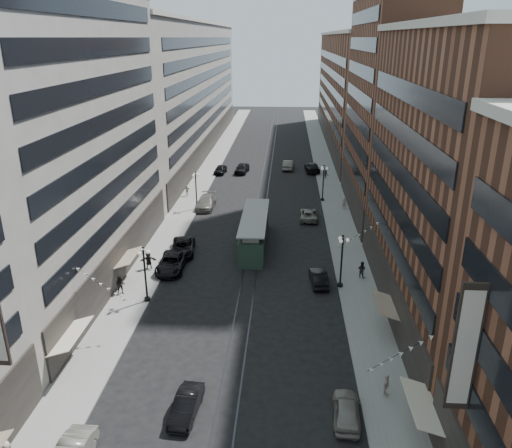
% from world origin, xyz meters
% --- Properties ---
extents(ground, '(220.00, 220.00, 0.00)m').
position_xyz_m(ground, '(0.00, 60.00, 0.00)').
color(ground, black).
rests_on(ground, ground).
extents(sidewalk_west, '(4.00, 180.00, 0.15)m').
position_xyz_m(sidewalk_west, '(-11.00, 70.00, 0.07)').
color(sidewalk_west, gray).
rests_on(sidewalk_west, ground).
extents(sidewalk_east, '(4.00, 180.00, 0.15)m').
position_xyz_m(sidewalk_east, '(11.00, 70.00, 0.07)').
color(sidewalk_east, gray).
rests_on(sidewalk_east, ground).
extents(rail_west, '(0.12, 180.00, 0.02)m').
position_xyz_m(rail_west, '(-0.70, 70.00, 0.01)').
color(rail_west, '#2D2D33').
rests_on(rail_west, ground).
extents(rail_east, '(0.12, 180.00, 0.02)m').
position_xyz_m(rail_east, '(0.70, 70.00, 0.01)').
color(rail_east, '#2D2D33').
rests_on(rail_east, ground).
extents(building_west_mid, '(8.00, 36.00, 28.00)m').
position_xyz_m(building_west_mid, '(-17.00, 33.00, 14.00)').
color(building_west_mid, '#A29C90').
rests_on(building_west_mid, ground).
extents(building_west_far, '(8.00, 90.00, 26.00)m').
position_xyz_m(building_west_far, '(-17.00, 96.00, 13.00)').
color(building_west_far, '#A29C90').
rests_on(building_west_far, ground).
extents(building_east_mid, '(8.00, 30.00, 24.00)m').
position_xyz_m(building_east_mid, '(17.00, 28.00, 12.00)').
color(building_east_mid, brown).
rests_on(building_east_mid, ground).
extents(building_east_tower, '(8.00, 26.00, 42.00)m').
position_xyz_m(building_east_tower, '(17.00, 56.00, 21.00)').
color(building_east_tower, brown).
rests_on(building_east_tower, ground).
extents(building_east_far, '(8.00, 72.00, 24.00)m').
position_xyz_m(building_east_far, '(17.00, 105.00, 12.00)').
color(building_east_far, brown).
rests_on(building_east_far, ground).
extents(lamppost_sw_far, '(1.03, 1.14, 5.52)m').
position_xyz_m(lamppost_sw_far, '(-9.20, 28.00, 3.10)').
color(lamppost_sw_far, black).
rests_on(lamppost_sw_far, sidewalk_west).
extents(lamppost_sw_mid, '(1.03, 1.14, 5.52)m').
position_xyz_m(lamppost_sw_mid, '(-9.20, 55.00, 3.10)').
color(lamppost_sw_mid, black).
rests_on(lamppost_sw_mid, sidewalk_west).
extents(lamppost_se_far, '(1.03, 1.14, 5.52)m').
position_xyz_m(lamppost_se_far, '(9.20, 32.00, 3.10)').
color(lamppost_se_far, black).
rests_on(lamppost_se_far, sidewalk_east).
extents(lamppost_se_mid, '(1.03, 1.14, 5.52)m').
position_xyz_m(lamppost_se_mid, '(9.20, 60.00, 3.10)').
color(lamppost_se_mid, black).
rests_on(lamppost_se_mid, sidewalk_east).
extents(streetcar, '(2.99, 13.51, 3.74)m').
position_xyz_m(streetcar, '(0.00, 42.17, 1.72)').
color(streetcar, '#263C2E').
rests_on(streetcar, ground).
extents(car_2, '(2.81, 5.99, 1.66)m').
position_xyz_m(car_2, '(-8.40, 34.97, 0.83)').
color(car_2, black).
rests_on(car_2, ground).
extents(car_4, '(2.03, 4.42, 1.47)m').
position_xyz_m(car_4, '(7.85, 13.61, 0.74)').
color(car_4, gray).
rests_on(car_4, ground).
extents(car_5, '(1.84, 4.37, 1.41)m').
position_xyz_m(car_5, '(-2.63, 13.44, 0.70)').
color(car_5, black).
rests_on(car_5, ground).
extents(pedestrian_2, '(0.96, 0.57, 1.91)m').
position_xyz_m(pedestrian_2, '(-12.09, 29.16, 1.11)').
color(pedestrian_2, black).
rests_on(pedestrian_2, sidewalk_west).
extents(pedestrian_4, '(0.81, 1.08, 1.67)m').
position_xyz_m(pedestrian_4, '(10.79, 15.94, 0.99)').
color(pedestrian_4, beige).
rests_on(pedestrian_4, sidewalk_east).
extents(car_7, '(3.23, 5.86, 1.55)m').
position_xyz_m(car_7, '(-8.08, 39.38, 0.78)').
color(car_7, black).
rests_on(car_7, ground).
extents(car_8, '(2.55, 6.09, 1.75)m').
position_xyz_m(car_8, '(-7.97, 55.80, 0.88)').
color(car_8, '#66635B').
rests_on(car_8, ground).
extents(car_9, '(2.28, 4.65, 1.53)m').
position_xyz_m(car_9, '(-8.40, 75.43, 0.76)').
color(car_9, black).
rests_on(car_9, ground).
extents(car_10, '(1.88, 4.52, 1.46)m').
position_xyz_m(car_10, '(7.11, 32.64, 0.73)').
color(car_10, black).
rests_on(car_10, ground).
extents(car_11, '(2.48, 5.15, 1.42)m').
position_xyz_m(car_11, '(6.80, 51.81, 0.71)').
color(car_11, slate).
rests_on(car_11, ground).
extents(car_12, '(2.88, 6.10, 1.72)m').
position_xyz_m(car_12, '(8.40, 77.69, 0.86)').
color(car_12, black).
rests_on(car_12, ground).
extents(car_13, '(2.73, 5.38, 1.76)m').
position_xyz_m(car_13, '(-4.50, 76.19, 0.88)').
color(car_13, black).
rests_on(car_13, ground).
extents(car_14, '(2.12, 5.36, 1.73)m').
position_xyz_m(car_14, '(3.95, 79.34, 0.87)').
color(car_14, slate).
rests_on(car_14, ground).
extents(pedestrian_5, '(1.81, 0.85, 1.88)m').
position_xyz_m(pedestrian_5, '(-10.86, 34.87, 1.09)').
color(pedestrian_5, black).
rests_on(pedestrian_5, sidewalk_west).
extents(pedestrian_6, '(1.09, 0.60, 1.77)m').
position_xyz_m(pedestrian_6, '(-11.76, 61.01, 1.03)').
color(pedestrian_6, '#BEB79D').
rests_on(pedestrian_6, sidewalk_west).
extents(pedestrian_7, '(0.96, 0.86, 1.74)m').
position_xyz_m(pedestrian_7, '(11.59, 34.19, 1.02)').
color(pedestrian_7, black).
rests_on(pedestrian_7, sidewalk_east).
extents(pedestrian_8, '(0.75, 0.60, 1.78)m').
position_xyz_m(pedestrian_8, '(12.04, 56.13, 1.04)').
color(pedestrian_8, '#A39587').
rests_on(pedestrian_8, sidewalk_east).
extents(pedestrian_9, '(1.03, 0.50, 1.54)m').
position_xyz_m(pedestrian_9, '(10.49, 72.35, 0.92)').
color(pedestrian_9, black).
rests_on(pedestrian_9, sidewalk_east).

